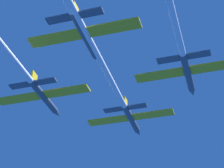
% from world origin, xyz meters
% --- Properties ---
extents(jet_lead, '(18.13, 69.01, 3.00)m').
position_xyz_m(jet_lead, '(-0.51, -20.99, 0.33)').
color(jet_lead, '#4C5660').
extents(jet_right_wing, '(18.13, 59.67, 3.00)m').
position_xyz_m(jet_right_wing, '(13.28, -31.60, -0.42)').
color(jet_right_wing, '#4C5660').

